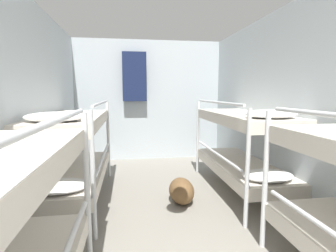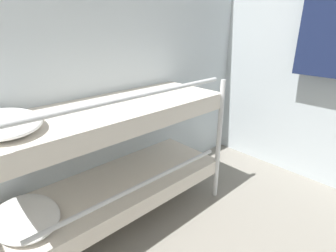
{
  "view_description": "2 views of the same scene",
  "coord_description": "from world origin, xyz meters",
  "px_view_note": "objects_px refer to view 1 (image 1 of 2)",
  "views": [
    {
      "loc": [
        -0.4,
        0.43,
        1.3
      ],
      "look_at": [
        0.05,
        3.37,
        0.92
      ],
      "focal_mm": 28.0,
      "sensor_mm": 36.0,
      "label": 1
    },
    {
      "loc": [
        0.58,
        2.67,
        1.6
      ],
      "look_at": [
        -0.83,
        3.98,
        0.85
      ],
      "focal_mm": 28.0,
      "sensor_mm": 36.0,
      "label": 2
    }
  ],
  "objects_px": {
    "bunk_stack_right_far": "(243,143)",
    "bunk_stack_left_far": "(73,148)",
    "hanging_coat": "(134,77)",
    "duffel_bag": "(181,191)"
  },
  "relations": [
    {
      "from": "bunk_stack_right_far",
      "to": "bunk_stack_left_far",
      "type": "bearing_deg",
      "value": 180.0
    },
    {
      "from": "bunk_stack_left_far",
      "to": "bunk_stack_right_far",
      "type": "xyz_separation_m",
      "value": [
        2.09,
        0.0,
        0.0
      ]
    },
    {
      "from": "bunk_stack_left_far",
      "to": "hanging_coat",
      "type": "xyz_separation_m",
      "value": [
        0.77,
        1.86,
        0.93
      ]
    },
    {
      "from": "bunk_stack_left_far",
      "to": "duffel_bag",
      "type": "bearing_deg",
      "value": -8.06
    },
    {
      "from": "duffel_bag",
      "to": "hanging_coat",
      "type": "height_order",
      "value": "hanging_coat"
    },
    {
      "from": "duffel_bag",
      "to": "hanging_coat",
      "type": "xyz_separation_m",
      "value": [
        -0.48,
        2.04,
        1.45
      ]
    },
    {
      "from": "bunk_stack_right_far",
      "to": "duffel_bag",
      "type": "bearing_deg",
      "value": -168.0
    },
    {
      "from": "bunk_stack_left_far",
      "to": "duffel_bag",
      "type": "relative_size",
      "value": 4.05
    },
    {
      "from": "bunk_stack_right_far",
      "to": "duffel_bag",
      "type": "distance_m",
      "value": 1.0
    },
    {
      "from": "bunk_stack_left_far",
      "to": "bunk_stack_right_far",
      "type": "height_order",
      "value": "same"
    }
  ]
}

